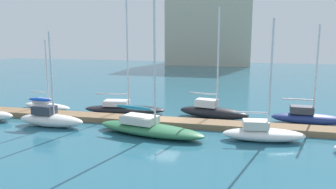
{
  "coord_description": "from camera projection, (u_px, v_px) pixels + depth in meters",
  "views": [
    {
      "loc": [
        6.39,
        -24.48,
        6.92
      ],
      "look_at": [
        0.0,
        2.0,
        2.0
      ],
      "focal_mm": 35.9,
      "sensor_mm": 36.0,
      "label": 1
    }
  ],
  "objects": [
    {
      "name": "sailboat_5",
      "position": [
        212.0,
        111.0,
        27.95
      ],
      "size": [
        6.11,
        2.79,
        9.01
      ],
      "rotation": [
        0.0,
        0.0,
        -0.2
      ],
      "color": "black",
      "rests_on": "ground_plane"
    },
    {
      "name": "sailboat_2",
      "position": [
        50.0,
        118.0,
        25.41
      ],
      "size": [
        5.38,
        1.74,
        7.11
      ],
      "rotation": [
        0.0,
        0.0,
        -0.04
      ],
      "color": "white",
      "rests_on": "ground_plane"
    },
    {
      "name": "sailboat_7",
      "position": [
        308.0,
        117.0,
        26.13
      ],
      "size": [
        5.65,
        1.86,
        7.64
      ],
      "rotation": [
        0.0,
        0.0,
        -0.03
      ],
      "color": "navy",
      "rests_on": "ground_plane"
    },
    {
      "name": "sailboat_1",
      "position": [
        46.0,
        105.0,
        31.3
      ],
      "size": [
        5.47,
        2.36,
        6.42
      ],
      "rotation": [
        0.0,
        0.0,
        -0.19
      ],
      "color": "white",
      "rests_on": "ground_plane"
    },
    {
      "name": "ground_plane",
      "position": [
        162.0,
        124.0,
        26.12
      ],
      "size": [
        120.0,
        120.0,
        0.0
      ],
      "primitive_type": "plane",
      "color": "#286075"
    },
    {
      "name": "dock_pier",
      "position": [
        162.0,
        122.0,
        26.08
      ],
      "size": [
        33.14,
        1.76,
        0.43
      ],
      "primitive_type": "cube",
      "color": "#846647",
      "rests_on": "ground_plane"
    },
    {
      "name": "sailboat_6",
      "position": [
        263.0,
        133.0,
        21.98
      ],
      "size": [
        5.48,
        2.3,
        7.89
      ],
      "rotation": [
        0.0,
        0.0,
        0.11
      ],
      "color": "white",
      "rests_on": "ground_plane"
    },
    {
      "name": "harbor_building_distant",
      "position": [
        210.0,
        23.0,
        77.62
      ],
      "size": [
        18.65,
        13.08,
        18.89
      ],
      "primitive_type": "cube",
      "color": "#BCB299",
      "rests_on": "ground_plane"
    },
    {
      "name": "sailboat_4",
      "position": [
        148.0,
        126.0,
        23.28
      ],
      "size": [
        8.37,
        3.96,
        13.06
      ],
      "rotation": [
        0.0,
        0.0,
        -0.22
      ],
      "color": "#2D7047",
      "rests_on": "ground_plane"
    },
    {
      "name": "sailboat_3",
      "position": [
        124.0,
        107.0,
        29.65
      ],
      "size": [
        7.39,
        2.87,
        11.63
      ],
      "rotation": [
        0.0,
        0.0,
        0.12
      ],
      "color": "black",
      "rests_on": "ground_plane"
    }
  ]
}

